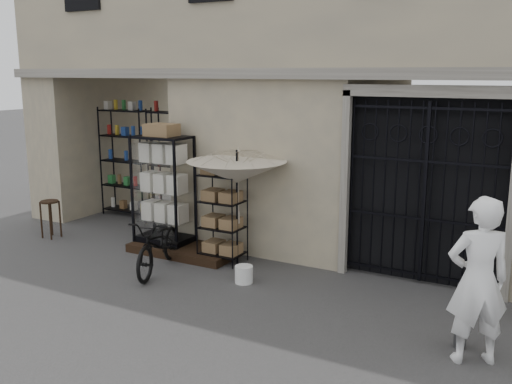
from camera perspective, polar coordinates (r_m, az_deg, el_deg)
The scene contains 14 objects.
ground at distance 8.19m, azimuth 0.16°, elevation -11.65°, with size 80.00×80.00×0.00m, color black.
main_building at distance 11.25m, azimuth 10.55°, elevation 17.98°, with size 14.00×4.00×9.00m, color tan.
shop_recess at distance 12.53m, azimuth -11.82°, elevation 3.52°, with size 3.00×1.70×3.00m, color black.
shop_shelving at distance 12.98m, azimuth -10.50°, elevation 2.74°, with size 2.70×0.50×2.50m, color black.
iron_gate at distance 9.22m, azimuth 16.74°, elevation 0.31°, with size 2.50×0.21×3.00m.
step_platform at distance 10.61m, azimuth -7.23°, elevation -5.74°, with size 2.00×0.90×0.15m, color black.
display_cabinet at distance 10.69m, azimuth -9.22°, elevation -0.30°, with size 1.15×0.96×2.15m.
wire_rack at distance 9.92m, azimuth -3.41°, elevation -2.51°, with size 0.86×0.75×1.65m.
market_umbrella at distance 9.56m, azimuth -1.94°, elevation 2.61°, with size 1.79×1.81×2.40m.
white_bucket at distance 9.11m, azimuth -1.22°, elevation -8.23°, with size 0.29×0.29×0.27m, color white.
bicycle at distance 9.81m, azimuth -9.59°, elevation -7.76°, with size 0.62×0.94×1.78m, color black.
wooden_stool at distance 12.17m, azimuth -19.85°, elevation -2.48°, with size 0.46×0.46×0.76m.
steel_bollard at distance 7.41m, azimuth 19.87°, elevation -11.60°, with size 0.15×0.15×0.81m, color #505153.
shopkeeper at distance 7.32m, azimuth 20.71°, elevation -15.50°, with size 0.71×1.96×0.47m, color white.
Camera 1 is at (3.61, -6.58, 3.27)m, focal length 40.00 mm.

